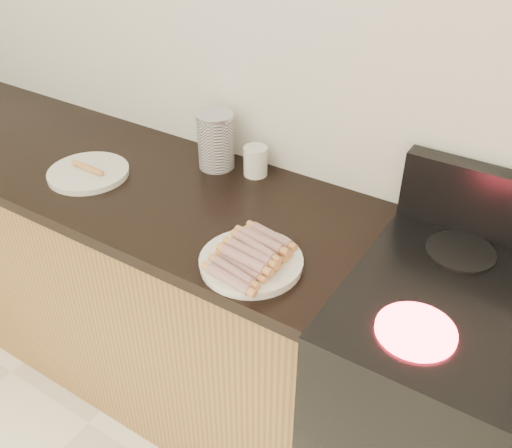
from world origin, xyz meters
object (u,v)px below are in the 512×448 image
Objects in this scene: side_plate at (88,173)px; canister at (216,141)px; stove at (470,436)px; main_plate at (251,263)px; mug at (255,161)px.

side_plate is 1.39× the size of canister.
stove is 3.44× the size of main_plate.
mug is (-0.25, 0.40, 0.04)m from main_plate.
canister is (-0.38, 0.38, 0.09)m from main_plate.
main_plate is (-0.61, -0.16, 0.45)m from stove.
main_plate is 0.48m from mug.
canister is at bearing 167.47° from stove.
main_plate is 0.71m from side_plate.
main_plate is at bearing -58.70° from mug.
canister reaches higher than mug.
stove is 1.15m from canister.
canister is 0.15m from mug.
mug is at bearing 9.75° from canister.
side_plate is at bearing -177.66° from stove.
stove is at bearing -15.94° from mug.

